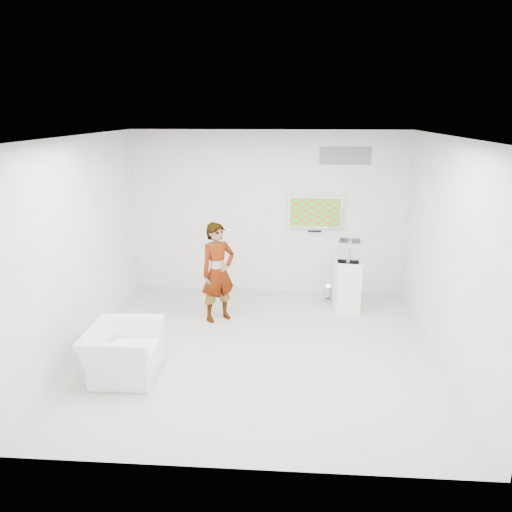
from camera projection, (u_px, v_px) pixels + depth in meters
name	position (u px, v px, depth m)	size (l,w,h in m)	color
room	(260.00, 250.00, 6.77)	(5.01, 5.01, 3.00)	beige
tv	(315.00, 212.00, 9.04)	(1.00, 0.08, 0.60)	silver
logo_decal	(345.00, 156.00, 8.77)	(0.90, 0.02, 0.30)	slate
person	(218.00, 272.00, 8.03)	(0.59, 0.39, 1.63)	white
armchair	(123.00, 352.00, 6.44)	(1.00, 0.88, 0.65)	white
pedestal	(347.00, 286.00, 8.45)	(0.44, 0.44, 0.91)	white
floor_uplight	(328.00, 293.00, 8.98)	(0.20, 0.20, 0.31)	silver
vitrine	(349.00, 251.00, 8.27)	(0.35, 0.35, 0.35)	white
console	(349.00, 255.00, 8.29)	(0.05, 0.16, 0.22)	white
wii_remote	(226.00, 229.00, 8.10)	(0.03, 0.14, 0.03)	white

